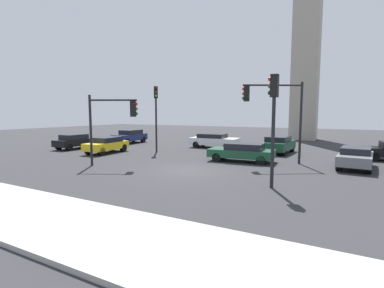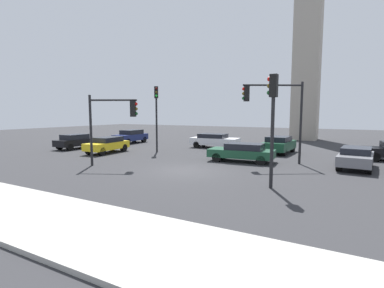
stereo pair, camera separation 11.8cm
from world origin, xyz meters
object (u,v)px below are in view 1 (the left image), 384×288
traffic_light_0 (274,105)px  car_2 (214,140)px  car_6 (107,144)px  traffic_light_1 (156,107)px  car_3 (355,157)px  traffic_light_2 (273,110)px  traffic_light_3 (113,116)px  car_7 (279,144)px  car_4 (130,136)px  car_5 (75,141)px  car_0 (242,152)px

traffic_light_0 → car_2: (-7.21, 6.46, -3.17)m
car_6 → car_2: bearing=136.8°
traffic_light_1 → car_3: 15.49m
traffic_light_2 → car_2: bearing=-53.4°
traffic_light_3 → traffic_light_0: bearing=7.0°
traffic_light_1 → car_6: size_ratio=1.37×
traffic_light_3 → car_7: bearing=28.9°
car_2 → car_4: car_4 is taller
car_5 → car_7: 18.73m
traffic_light_0 → car_6: 14.15m
traffic_light_0 → traffic_light_3: bearing=0.5°
traffic_light_1 → car_2: bearing=108.5°
traffic_light_0 → traffic_light_2: bearing=70.7°
car_0 → traffic_light_0: bearing=176.8°
traffic_light_0 → car_6: (-13.72, -1.32, -3.19)m
traffic_light_0 → car_2: bearing=-73.5°
car_6 → car_7: size_ratio=0.98×
car_7 → car_5: bearing=112.6°
traffic_light_0 → car_0: 3.86m
car_3 → car_4: bearing=-98.4°
car_0 → car_4: car_4 is taller
traffic_light_0 → car_5: size_ratio=1.36×
traffic_light_3 → car_2: bearing=57.1°
car_0 → car_3: (6.96, 0.96, 0.01)m
car_0 → car_7: (1.34, 5.56, 0.07)m
car_6 → car_7: car_7 is taller
traffic_light_3 → car_0: traffic_light_3 is taller
car_4 → car_5: (-1.25, -6.41, -0.06)m
traffic_light_2 → car_7: 12.31m
traffic_light_2 → car_6: (-15.10, 4.96, -2.83)m
traffic_light_1 → car_5: bearing=-118.8°
traffic_light_0 → car_5: bearing=-29.9°
traffic_light_0 → traffic_light_3: size_ratio=1.19×
car_0 → car_5: size_ratio=1.16×
car_4 → car_5: bearing=-12.7°
car_2 → car_7: size_ratio=1.12×
traffic_light_1 → traffic_light_3: traffic_light_1 is taller
car_2 → car_6: size_ratio=1.14×
traffic_light_2 → traffic_light_0: bearing=-75.0°
car_0 → car_7: 5.72m
traffic_light_2 → car_0: size_ratio=1.10×
traffic_light_1 → car_2: traffic_light_1 is taller
traffic_light_2 → car_2: traffic_light_2 is taller
traffic_light_1 → car_0: 8.89m
car_2 → car_5: bearing=-150.9°
car_2 → car_6: (-6.51, -7.77, -0.02)m
car_5 → car_4: bearing=-11.1°
traffic_light_0 → car_5: (-18.52, -0.58, -3.18)m
car_6 → traffic_light_0: bearing=92.2°
car_2 → car_4: (-10.06, -0.62, 0.05)m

